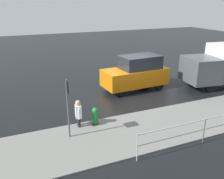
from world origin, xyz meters
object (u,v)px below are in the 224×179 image
(pedestrian, at_px, (78,112))
(moving_hatchback, at_px, (136,73))
(fire_hydrant, at_px, (95,116))
(sign_post, at_px, (67,101))

(pedestrian, bearing_deg, moving_hatchback, -144.09)
(moving_hatchback, height_order, fire_hydrant, moving_hatchback)
(fire_hydrant, relative_size, sign_post, 0.33)
(pedestrian, bearing_deg, sign_post, 50.45)
(moving_hatchback, height_order, sign_post, sign_post)
(fire_hydrant, bearing_deg, sign_post, 25.30)
(fire_hydrant, relative_size, pedestrian, 0.66)
(pedestrian, bearing_deg, fire_hydrant, 171.58)
(moving_hatchback, xyz_separation_m, sign_post, (5.18, 4.04, 0.55))
(fire_hydrant, distance_m, sign_post, 1.86)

